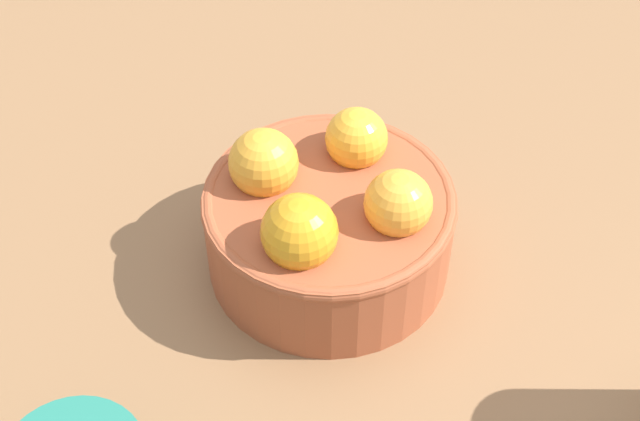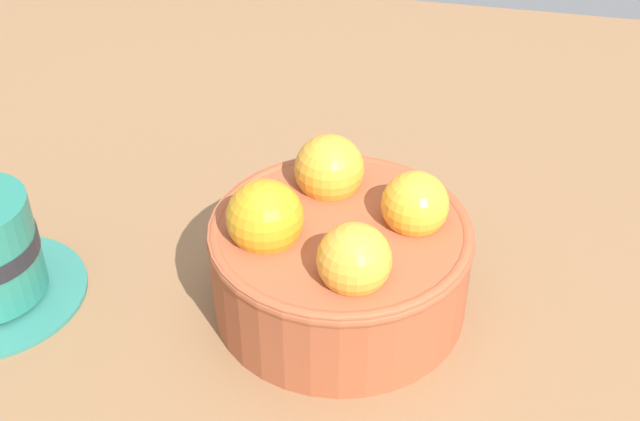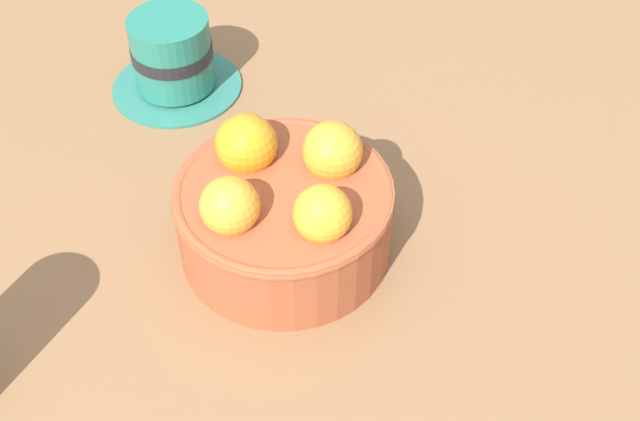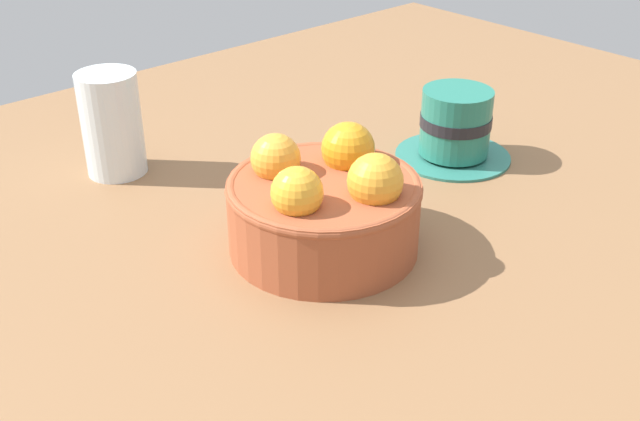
# 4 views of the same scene
# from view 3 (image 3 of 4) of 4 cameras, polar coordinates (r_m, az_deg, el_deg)

# --- Properties ---
(ground_plane) EXTENTS (1.37, 1.03, 0.04)m
(ground_plane) POSITION_cam_3_polar(r_m,az_deg,el_deg) (0.66, -2.35, -3.55)
(ground_plane) COLOR brown
(terracotta_bowl) EXTENTS (0.17, 0.17, 0.10)m
(terracotta_bowl) POSITION_cam_3_polar(r_m,az_deg,el_deg) (0.61, -2.52, 0.09)
(terracotta_bowl) COLOR #9E4C2D
(terracotta_bowl) RESTS_ON ground_plane
(coffee_cup) EXTENTS (0.12, 0.12, 0.08)m
(coffee_cup) POSITION_cam_3_polar(r_m,az_deg,el_deg) (0.78, -10.24, 10.46)
(coffee_cup) COLOR #2C7366
(coffee_cup) RESTS_ON ground_plane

